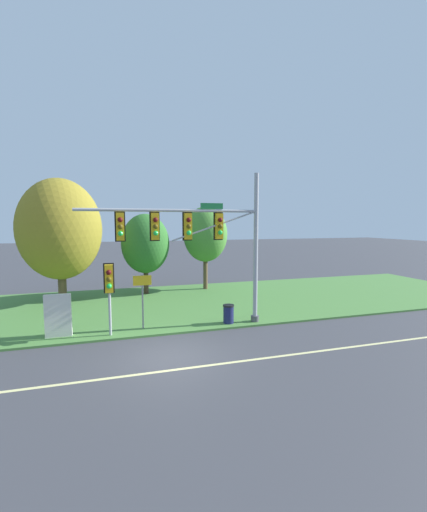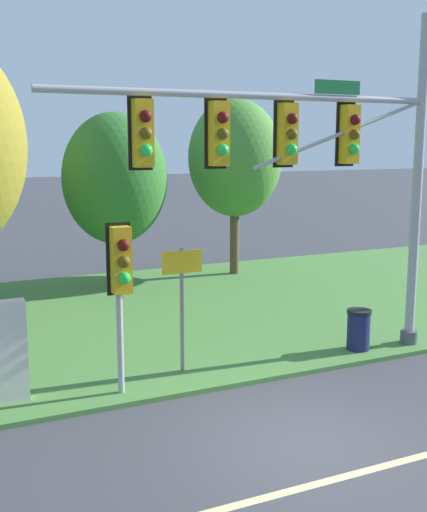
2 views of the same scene
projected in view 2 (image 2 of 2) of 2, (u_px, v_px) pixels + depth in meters
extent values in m
plane|color=#3D3D42|center=(304.00, 441.00, 10.42)|extent=(160.00, 160.00, 0.00)
cube|color=beige|center=(349.00, 475.00, 9.35)|extent=(36.00, 0.16, 0.01)
cube|color=#477A38|center=(140.00, 315.00, 17.76)|extent=(48.00, 11.50, 0.10)
cylinder|color=#9EA0A5|center=(417.00, 185.00, 14.52)|extent=(0.22, 0.22, 7.43)
cylinder|color=#4C4C51|center=(409.00, 337.00, 15.16)|extent=(0.40, 0.40, 0.30)
cylinder|color=#9EA0A5|center=(255.00, 96.00, 12.43)|extent=(8.45, 0.14, 0.14)
cylinder|color=#9EA0A5|center=(343.00, 133.00, 13.44)|extent=(4.25, 0.08, 1.48)
cube|color=gold|center=(350.00, 134.00, 13.52)|extent=(0.34, 0.28, 1.22)
cube|color=black|center=(345.00, 134.00, 13.66)|extent=(0.46, 0.04, 1.34)
sphere|color=#4C0C0C|center=(355.00, 120.00, 13.31)|extent=(0.22, 0.22, 0.22)
sphere|color=#51420C|center=(355.00, 134.00, 13.36)|extent=(0.22, 0.22, 0.22)
sphere|color=green|center=(354.00, 149.00, 13.41)|extent=(0.22, 0.22, 0.22)
cube|color=gold|center=(288.00, 134.00, 12.88)|extent=(0.34, 0.28, 1.22)
cube|color=black|center=(283.00, 134.00, 13.02)|extent=(0.46, 0.04, 1.34)
sphere|color=#4C0C0C|center=(293.00, 119.00, 12.67)|extent=(0.22, 0.22, 0.22)
sphere|color=#51420C|center=(292.00, 134.00, 12.72)|extent=(0.22, 0.22, 0.22)
sphere|color=green|center=(292.00, 149.00, 12.77)|extent=(0.22, 0.22, 0.22)
cube|color=gold|center=(219.00, 134.00, 12.24)|extent=(0.34, 0.28, 1.22)
cube|color=black|center=(215.00, 134.00, 12.39)|extent=(0.46, 0.04, 1.34)
sphere|color=#4C0C0C|center=(223.00, 117.00, 12.03)|extent=(0.22, 0.22, 0.22)
sphere|color=#51420C|center=(223.00, 134.00, 12.08)|extent=(0.22, 0.22, 0.22)
sphere|color=green|center=(223.00, 150.00, 12.14)|extent=(0.22, 0.22, 0.22)
cube|color=gold|center=(143.00, 133.00, 11.60)|extent=(0.34, 0.28, 1.22)
cube|color=black|center=(140.00, 133.00, 11.75)|extent=(0.46, 0.04, 1.34)
sphere|color=#4C0C0C|center=(146.00, 116.00, 11.39)|extent=(0.22, 0.22, 0.22)
sphere|color=#51420C|center=(146.00, 133.00, 11.45)|extent=(0.22, 0.22, 0.22)
sphere|color=green|center=(146.00, 150.00, 11.50)|extent=(0.22, 0.22, 0.22)
cube|color=#196B33|center=(338.00, 87.00, 13.15)|extent=(1.10, 0.04, 0.28)
cylinder|color=#9EA0A5|center=(119.00, 312.00, 11.92)|extent=(0.12, 0.12, 3.15)
cube|color=gold|center=(121.00, 260.00, 11.56)|extent=(0.34, 0.28, 1.22)
cube|color=black|center=(119.00, 259.00, 11.71)|extent=(0.46, 0.04, 1.34)
sphere|color=#4C0C0C|center=(124.00, 245.00, 11.35)|extent=(0.22, 0.22, 0.22)
sphere|color=#51420C|center=(124.00, 262.00, 11.40)|extent=(0.22, 0.22, 0.22)
sphere|color=green|center=(125.00, 278.00, 11.46)|extent=(0.22, 0.22, 0.22)
cylinder|color=slate|center=(182.00, 310.00, 13.12)|extent=(0.08, 0.08, 2.59)
cube|color=gold|center=(182.00, 262.00, 12.92)|extent=(0.86, 0.03, 0.47)
cylinder|color=#423021|center=(117.00, 248.00, 20.67)|extent=(0.33, 0.33, 2.63)
ellipsoid|color=#2D6B28|center=(115.00, 178.00, 20.28)|extent=(3.32, 3.32, 4.15)
cylinder|color=brown|center=(235.00, 229.00, 22.87)|extent=(0.33, 0.33, 3.22)
ellipsoid|color=#478433|center=(235.00, 158.00, 22.42)|extent=(3.29, 3.29, 4.11)
cube|color=#4C4C51|center=(21.00, 397.00, 11.85)|extent=(0.10, 0.20, 0.10)
cylinder|color=#191E4C|center=(358.00, 331.00, 14.64)|extent=(0.52, 0.52, 0.85)
cylinder|color=black|center=(359.00, 312.00, 14.56)|extent=(0.56, 0.56, 0.08)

